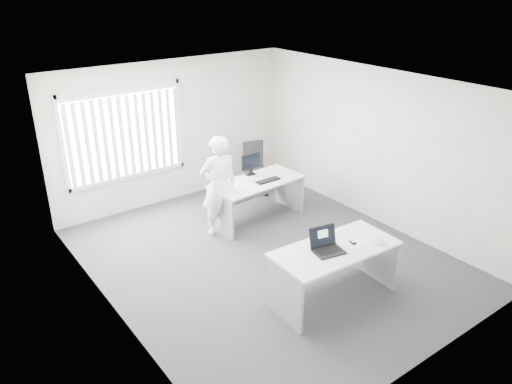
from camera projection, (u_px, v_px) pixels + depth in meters
ground at (265, 258)px, 8.14m from camera, size 6.00×6.00×0.00m
wall_back at (173, 132)px, 9.78m from camera, size 5.00×0.02×2.80m
wall_front at (436, 263)px, 5.36m from camera, size 5.00×0.02×2.80m
wall_left at (107, 224)px, 6.21m from camera, size 0.02×6.00×2.80m
wall_right at (377, 147)px, 8.93m from camera, size 0.02×6.00×2.80m
ceiling at (267, 86)px, 7.00m from camera, size 5.00×6.00×0.02m
window at (125, 134)px, 9.14m from camera, size 2.32×0.06×1.76m
blinds at (126, 136)px, 9.11m from camera, size 2.20×0.10×1.50m
desk_near at (334, 262)px, 6.92m from camera, size 1.82×0.92×0.82m
desk_far at (257, 192)px, 9.18m from camera, size 1.78×0.92×0.79m
office_chair at (256, 176)px, 10.51m from camera, size 0.74×0.74×1.05m
person at (219, 186)px, 8.57m from camera, size 0.73×0.55×1.81m
laptop at (329, 242)px, 6.64m from camera, size 0.47×0.43×0.31m
paper_sheet at (356, 243)px, 6.93m from camera, size 0.31×0.22×0.00m
mouse at (353, 242)px, 6.93m from camera, size 0.08×0.11×0.04m
booklet at (379, 242)px, 6.97m from camera, size 0.19×0.24×0.01m
keyboard at (268, 180)px, 9.07m from camera, size 0.48×0.16×0.02m
monitor at (250, 164)px, 9.28m from camera, size 0.42×0.13×0.42m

